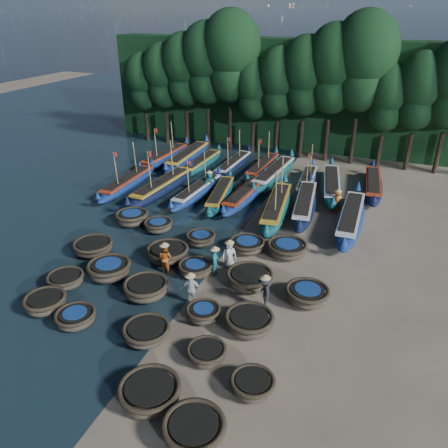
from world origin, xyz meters
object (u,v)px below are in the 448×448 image
(coracle_10, at_px, (66,279))
(fisherman_6, at_px, (337,200))
(coracle_22, at_px, (201,238))
(long_boat_3, at_px, (197,191))
(coracle_4, at_px, (194,430))
(coracle_8, at_px, (207,353))
(coracle_24, at_px, (287,248))
(fisherman_3, at_px, (264,292))
(long_boat_4, at_px, (220,195))
(long_boat_15, at_px, (307,182))
(coracle_7, at_px, (147,332))
(coracle_13, at_px, (203,312))
(coracle_14, at_px, (249,322))
(fisherman_2, at_px, (165,257))
(coracle_5, at_px, (45,302))
(long_boat_12, at_px, (233,165))
(long_boat_8, at_px, (351,218))
(coracle_17, at_px, (195,268))
(long_boat_13, at_px, (263,167))
(coracle_9, at_px, (253,385))
(long_boat_5, at_px, (246,194))
(coracle_16, at_px, (168,253))
(long_boat_2, at_px, (163,187))
(long_boat_9, at_px, (165,157))
(long_boat_11, at_px, (202,163))
(coracle_19, at_px, (307,294))
(coracle_23, at_px, (247,245))
(long_boat_1, at_px, (128,183))
(fisherman_5, at_px, (210,182))
(coracle_21, at_px, (158,225))
(long_boat_17, at_px, (373,185))
(fisherman_1, at_px, (215,260))
(coracle_6, at_px, (76,317))
(coracle_20, at_px, (132,217))
(long_boat_7, at_px, (305,204))
(fisherman_0, at_px, (229,253))
(coracle_18, at_px, (250,278))
(long_boat_14, at_px, (274,174))
(long_boat_6, at_px, (276,207))
(coracle_3, at_px, (150,392))
(fisherman_4, at_px, (191,288))
(coracle_15, at_px, (93,247))
(long_boat_16, at_px, (332,185))
(long_boat_10, at_px, (188,157))

(coracle_10, relative_size, fisherman_6, 1.21)
(coracle_22, xyz_separation_m, long_boat_3, (-3.09, 6.28, 0.12))
(coracle_4, height_order, coracle_8, coracle_4)
(coracle_24, distance_m, fisherman_3, 5.15)
(long_boat_4, xyz_separation_m, long_boat_15, (5.25, 4.87, 0.00))
(coracle_7, height_order, coracle_13, coracle_7)
(coracle_14, distance_m, fisherman_2, 6.30)
(coracle_5, relative_size, coracle_13, 1.23)
(coracle_7, xyz_separation_m, long_boat_4, (-2.54, 14.63, 0.10))
(coracle_7, bearing_deg, long_boat_12, 100.56)
(coracle_13, distance_m, long_boat_8, 12.80)
(coracle_17, relative_size, fisherman_3, 1.12)
(coracle_24, distance_m, fisherman_2, 6.84)
(coracle_22, bearing_deg, long_boat_13, 90.77)
(coracle_9, height_order, long_boat_5, long_boat_5)
(coracle_16, xyz_separation_m, coracle_24, (6.01, 2.89, 0.00))
(coracle_22, distance_m, long_boat_13, 13.08)
(long_boat_2, height_order, long_boat_9, long_boat_2)
(long_boat_4, xyz_separation_m, long_boat_11, (-4.06, 5.86, 0.01))
(coracle_19, bearing_deg, coracle_23, 139.56)
(coracle_9, height_order, long_boat_1, long_boat_1)
(long_boat_11, bearing_deg, fisherman_2, -70.58)
(coracle_19, xyz_separation_m, fisherman_5, (-9.63, 10.83, 0.42))
(coracle_13, distance_m, long_boat_11, 20.19)
(coracle_14, distance_m, fisherman_5, 15.75)
(coracle_21, height_order, long_boat_17, long_boat_17)
(coracle_17, bearing_deg, long_boat_15, 78.51)
(long_boat_2, bearing_deg, fisherman_1, -43.85)
(coracle_5, distance_m, coracle_19, 12.17)
(coracle_7, xyz_separation_m, fisherman_2, (-1.77, 4.98, 0.48))
(coracle_13, distance_m, fisherman_6, 14.42)
(coracle_6, xyz_separation_m, long_boat_17, (10.91, 20.78, 0.18))
(coracle_7, xyz_separation_m, fisherman_5, (-3.89, 15.85, 0.48))
(coracle_20, height_order, long_boat_11, long_boat_11)
(long_boat_7, bearing_deg, coracle_21, -149.16)
(fisherman_0, bearing_deg, coracle_8, -106.84)
(coracle_6, relative_size, coracle_17, 0.99)
(coracle_6, distance_m, coracle_18, 8.35)
(coracle_4, xyz_separation_m, long_boat_15, (-1.18, 23.14, 0.03))
(coracle_13, bearing_deg, long_boat_14, 95.56)
(long_boat_3, bearing_deg, coracle_22, -60.17)
(long_boat_2, relative_size, long_boat_6, 1.01)
(coracle_3, relative_size, fisherman_4, 1.29)
(long_boat_8, distance_m, fisherman_5, 10.73)
(coracle_15, bearing_deg, coracle_14, -16.37)
(coracle_17, xyz_separation_m, long_boat_16, (4.80, 13.96, 0.20))
(coracle_4, height_order, long_boat_8, long_boat_8)
(long_boat_3, relative_size, long_boat_10, 0.85)
(coracle_8, distance_m, coracle_20, 13.16)
(fisherman_5, bearing_deg, long_boat_7, -78.66)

